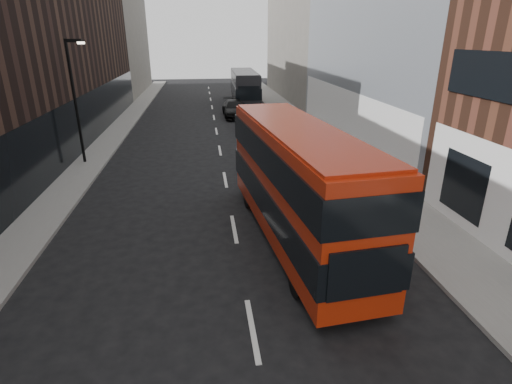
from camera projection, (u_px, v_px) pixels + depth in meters
name	position (u px, v px, depth m)	size (l,w,h in m)	color
sidewalk_right	(308.00, 130.00, 32.72)	(3.00, 80.00, 0.15)	slate
sidewalk_left	(113.00, 136.00, 30.82)	(2.00, 80.00, 0.15)	slate
building_victorian	(304.00, 15.00, 47.25)	(6.50, 24.00, 21.00)	#635F57
building_left_mid	(70.00, 40.00, 32.49)	(5.00, 24.00, 14.00)	black
building_left_far	(120.00, 43.00, 52.98)	(5.00, 20.00, 13.00)	#635F57
street_lamp	(75.00, 94.00, 22.84)	(1.06, 0.22, 7.00)	black
red_bus	(297.00, 180.00, 14.43)	(3.60, 10.99, 4.37)	#AB210A
grey_bus	(245.00, 87.00, 45.14)	(2.98, 11.41, 3.66)	black
car_a	(286.00, 147.00, 25.07)	(1.85, 4.60, 1.57)	black
car_b	(252.00, 121.00, 32.85)	(1.54, 4.43, 1.46)	gray
car_c	(235.00, 109.00, 38.32)	(2.18, 5.36, 1.56)	black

